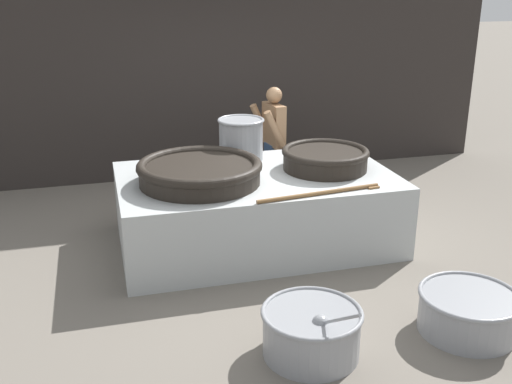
{
  "coord_description": "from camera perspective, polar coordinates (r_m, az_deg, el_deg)",
  "views": [
    {
      "loc": [
        -1.6,
        -5.9,
        2.79
      ],
      "look_at": [
        0.0,
        0.0,
        0.6
      ],
      "focal_mm": 42.0,
      "sensor_mm": 36.0,
      "label": 1
    }
  ],
  "objects": [
    {
      "name": "cook",
      "position": [
        7.81,
        1.64,
        5.02
      ],
      "size": [
        0.38,
        0.57,
        1.49
      ],
      "rotation": [
        0.0,
        0.0,
        3.29
      ],
      "color": "#9E7551",
      "rests_on": "ground_plane"
    },
    {
      "name": "stirring_paddle",
      "position": [
        5.88,
        6.59,
        -0.05
      ],
      "size": [
        1.31,
        0.22,
        0.04
      ],
      "rotation": [
        0.0,
        0.0,
        0.12
      ],
      "color": "brown",
      "rests_on": "hearth_platform"
    },
    {
      "name": "prep_bowl_vegetables",
      "position": [
        4.78,
        5.31,
        -12.94
      ],
      "size": [
        0.8,
        1.03,
        0.71
      ],
      "color": "gray",
      "rests_on": "ground_plane"
    },
    {
      "name": "ground_plane",
      "position": [
        6.72,
        0.0,
        -4.78
      ],
      "size": [
        60.0,
        60.0,
        0.0
      ],
      "primitive_type": "plane",
      "color": "slate"
    },
    {
      "name": "hearth_platform",
      "position": [
        6.57,
        0.0,
        -1.63
      ],
      "size": [
        2.94,
        1.76,
        0.79
      ],
      "color": "#B2B7B7",
      "rests_on": "ground_plane"
    },
    {
      "name": "stock_pot",
      "position": [
        6.92,
        -1.43,
        5.12
      ],
      "size": [
        0.54,
        0.54,
        0.48
      ],
      "color": "gray",
      "rests_on": "hearth_platform"
    },
    {
      "name": "back_wall",
      "position": [
        8.78,
        -4.71,
        13.5
      ],
      "size": [
        8.66,
        0.24,
        3.69
      ],
      "primitive_type": "cube",
      "color": "#2D2826",
      "rests_on": "ground_plane"
    },
    {
      "name": "giant_wok_near",
      "position": [
        6.16,
        -5.38,
        1.98
      ],
      "size": [
        1.29,
        1.29,
        0.24
      ],
      "color": "black",
      "rests_on": "hearth_platform"
    },
    {
      "name": "prep_bowl_meat",
      "position": [
        5.35,
        19.55,
        -10.58
      ],
      "size": [
        0.84,
        0.84,
        0.35
      ],
      "color": "gray",
      "rests_on": "ground_plane"
    },
    {
      "name": "giant_wok_far",
      "position": [
        6.63,
        6.61,
        3.24
      ],
      "size": [
        0.96,
        0.96,
        0.23
      ],
      "color": "black",
      "rests_on": "hearth_platform"
    }
  ]
}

